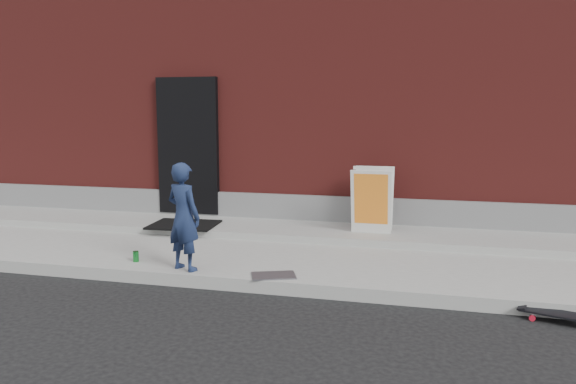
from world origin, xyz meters
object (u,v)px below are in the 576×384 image
(skateboard, at_px, (567,316))
(pizza_sign, at_px, (372,199))
(soda_can, at_px, (136,256))
(child, at_px, (184,217))

(skateboard, bearing_deg, pizza_sign, 130.17)
(pizza_sign, height_order, soda_can, pizza_sign)
(child, xyz_separation_m, pizza_sign, (1.95, 2.15, -0.06))
(child, relative_size, pizza_sign, 1.33)
(child, xyz_separation_m, soda_can, (-0.73, 0.17, -0.56))
(pizza_sign, xyz_separation_m, soda_can, (-2.68, -1.99, -0.51))
(skateboard, height_order, soda_can, soda_can)
(child, height_order, pizza_sign, child)
(skateboard, bearing_deg, child, 175.47)
(child, distance_m, skateboard, 4.11)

